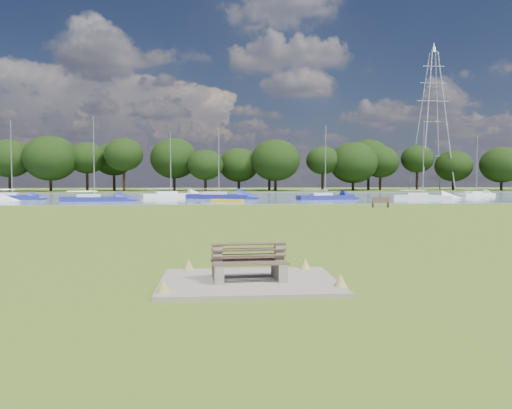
{
  "coord_description": "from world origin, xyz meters",
  "views": [
    {
      "loc": [
        -0.81,
        -25.77,
        2.52
      ],
      "look_at": [
        1.18,
        -2.0,
        1.27
      ],
      "focal_mm": 35.0,
      "sensor_mm": 36.0,
      "label": 1
    }
  ],
  "objects": [
    {
      "name": "sailboat_3",
      "position": [
        24.01,
        32.01,
        0.5
      ],
      "size": [
        6.71,
        4.29,
        9.34
      ],
      "rotation": [
        0.0,
        0.0,
        -0.41
      ],
      "color": "white",
      "rests_on": "river"
    },
    {
      "name": "tree_line",
      "position": [
        1.21,
        68.0,
        6.23
      ],
      "size": [
        145.17,
        8.61,
        10.42
      ],
      "color": "black",
      "rests_on": "far_bank"
    },
    {
      "name": "pylon",
      "position": [
        42.18,
        70.0,
        18.19
      ],
      "size": [
        6.56,
        4.6,
        28.91
      ],
      "color": "#A9ABAF",
      "rests_on": "far_bank"
    },
    {
      "name": "bench_pair",
      "position": [
        0.0,
        -14.0,
        0.49
      ],
      "size": [
        1.85,
        1.17,
        0.96
      ],
      "rotation": [
        0.0,
        0.0,
        0.07
      ],
      "color": "gray",
      "rests_on": "concrete_pad"
    },
    {
      "name": "kayak",
      "position": [
        0.54,
        25.48,
        0.22
      ],
      "size": [
        3.42,
        2.03,
        0.34
      ],
      "primitive_type": "cube",
      "rotation": [
        0.0,
        0.0,
        -0.4
      ],
      "color": "gold",
      "rests_on": "river"
    },
    {
      "name": "far_bank",
      "position": [
        0.0,
        72.0,
        0.0
      ],
      "size": [
        220.0,
        20.0,
        0.4
      ],
      "primitive_type": "cube",
      "color": "#4C6626",
      "rests_on": "ground"
    },
    {
      "name": "river",
      "position": [
        0.0,
        42.0,
        0.0
      ],
      "size": [
        220.0,
        40.0,
        0.1
      ],
      "primitive_type": "cube",
      "color": "slate",
      "rests_on": "ground"
    },
    {
      "name": "sailboat_1",
      "position": [
        11.99,
        31.32,
        0.53
      ],
      "size": [
        6.83,
        2.94,
        8.65
      ],
      "rotation": [
        0.0,
        0.0,
        0.17
      ],
      "color": "navy",
      "rests_on": "river"
    },
    {
      "name": "ground",
      "position": [
        0.0,
        0.0,
        0.0
      ],
      "size": [
        220.0,
        220.0,
        0.0
      ],
      "primitive_type": "plane",
      "color": "olive"
    },
    {
      "name": "sailboat_4",
      "position": [
        -0.36,
        34.87,
        0.54
      ],
      "size": [
        8.11,
        5.04,
        8.67
      ],
      "rotation": [
        0.0,
        0.0,
        -0.39
      ],
      "color": "navy",
      "rests_on": "river"
    },
    {
      "name": "sailboat_0",
      "position": [
        -6.38,
        37.93,
        0.55
      ],
      "size": [
        7.52,
        4.15,
        8.24
      ],
      "rotation": [
        0.0,
        0.0,
        0.31
      ],
      "color": "white",
      "rests_on": "river"
    },
    {
      "name": "sailboat_6",
      "position": [
        34.66,
        39.25,
        0.49
      ],
      "size": [
        5.92,
        3.64,
        8.22
      ],
      "rotation": [
        0.0,
        0.0,
        0.38
      ],
      "color": "white",
      "rests_on": "river"
    },
    {
      "name": "riverbank_bench",
      "position": [
        13.57,
        16.28,
        0.47
      ],
      "size": [
        1.55,
        0.55,
        0.94
      ],
      "rotation": [
        0.0,
        0.0,
        -0.06
      ],
      "color": "brown",
      "rests_on": "ground"
    },
    {
      "name": "sailboat_8",
      "position": [
        -24.14,
        33.83,
        0.56
      ],
      "size": [
        6.07,
        2.56,
        9.1
      ],
      "rotation": [
        0.0,
        0.0,
        0.16
      ],
      "color": "navy",
      "rests_on": "river"
    },
    {
      "name": "sailboat_5",
      "position": [
        -13.75,
        29.03,
        0.51
      ],
      "size": [
        7.08,
        2.89,
        9.13
      ],
      "rotation": [
        0.0,
        0.0,
        0.14
      ],
      "color": "navy",
      "rests_on": "river"
    },
    {
      "name": "concrete_pad",
      "position": [
        0.0,
        -14.0,
        0.05
      ],
      "size": [
        4.2,
        3.2,
        0.1
      ],
      "primitive_type": "cube",
      "color": "gray",
      "rests_on": "ground"
    }
  ]
}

